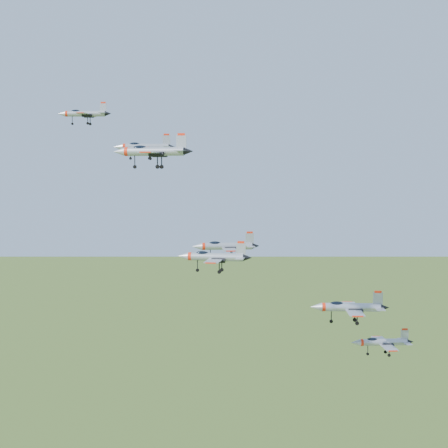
{
  "coord_description": "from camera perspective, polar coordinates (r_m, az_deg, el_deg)",
  "views": [
    {
      "loc": [
        17.18,
        -108.11,
        135.84
      ],
      "look_at": [
        9.2,
        -1.24,
        126.84
      ],
      "focal_mm": 50.0,
      "sensor_mm": 36.0,
      "label": 1
    }
  ],
  "objects": [
    {
      "name": "jet_left_low",
      "position": [
        111.21,
        0.09,
        -2.02
      ],
      "size": [
        12.15,
        10.17,
        3.25
      ],
      "rotation": [
        0.0,
        0.0,
        0.16
      ],
      "color": "#A1A5AD"
    },
    {
      "name": "jet_extra",
      "position": [
        118.95,
        14.21,
        -10.42
      ],
      "size": [
        11.69,
        9.75,
        3.13
      ],
      "rotation": [
        0.0,
        0.0,
        0.13
      ],
      "color": "#A1A5AD"
    },
    {
      "name": "jet_trail",
      "position": [
        112.99,
        11.32,
        -7.45
      ],
      "size": [
        13.95,
        11.48,
        3.73
      ],
      "rotation": [
        0.0,
        0.0,
        0.03
      ],
      "color": "#A1A5AD"
    },
    {
      "name": "jet_right_low",
      "position": [
        98.59,
        -0.97,
        -3.0
      ],
      "size": [
        12.06,
        10.02,
        3.22
      ],
      "rotation": [
        0.0,
        0.0,
        -0.1
      ],
      "color": "#A1A5AD"
    },
    {
      "name": "jet_lead",
      "position": [
        124.37,
        -12.7,
        9.82
      ],
      "size": [
        10.43,
        8.58,
        2.79
      ],
      "rotation": [
        0.0,
        0.0,
        0.04
      ],
      "color": "#A1A5AD"
    },
    {
      "name": "jet_left_high",
      "position": [
        114.89,
        -7.34,
        7.01
      ],
      "size": [
        11.3,
        9.4,
        3.02
      ],
      "rotation": [
        0.0,
        0.0,
        0.12
      ],
      "color": "#A1A5AD"
    },
    {
      "name": "jet_right_high",
      "position": [
        88.58,
        -6.61,
        6.63
      ],
      "size": [
        11.71,
        9.73,
        3.13
      ],
      "rotation": [
        0.0,
        0.0,
        -0.1
      ],
      "color": "#A1A5AD"
    }
  ]
}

